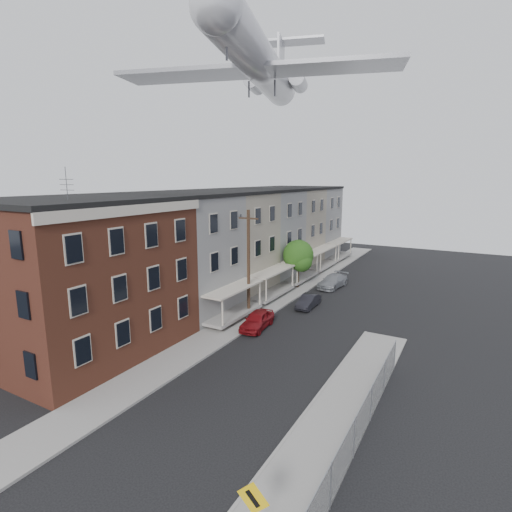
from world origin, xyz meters
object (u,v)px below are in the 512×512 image
at_px(car_near, 257,320).
at_px(car_mid, 308,301).
at_px(warning_sign, 253,509).
at_px(street_tree, 299,257).
at_px(airplane, 261,64).
at_px(car_far, 333,281).
at_px(utility_pole, 249,262).

relative_size(car_near, car_mid, 1.14).
bearing_deg(car_near, warning_sign, -66.71).
height_order(street_tree, airplane, airplane).
height_order(car_near, car_far, car_near).
bearing_deg(airplane, car_mid, 42.61).
relative_size(street_tree, car_mid, 1.47).
relative_size(street_tree, car_near, 1.29).
bearing_deg(airplane, street_tree, 89.82).
height_order(car_far, airplane, airplane).
height_order(utility_pole, street_tree, utility_pole).
distance_m(warning_sign, street_tree, 30.96).
distance_m(car_near, airplane, 19.94).
relative_size(utility_pole, airplane, 0.37).
distance_m(warning_sign, car_near, 19.26).
xyz_separation_m(warning_sign, car_far, (-7.86, 31.17, -1.20)).
height_order(street_tree, car_mid, street_tree).
bearing_deg(car_far, warning_sign, -69.28).
relative_size(warning_sign, car_near, 0.69).
relative_size(warning_sign, car_mid, 0.79).
bearing_deg(street_tree, car_far, 36.39).
relative_size(warning_sign, street_tree, 0.54).
height_order(utility_pole, airplane, airplane).
distance_m(warning_sign, airplane, 29.62).
bearing_deg(utility_pole, warning_sign, -59.52).
bearing_deg(car_far, car_mid, -81.61).
bearing_deg(utility_pole, car_far, 74.63).
xyz_separation_m(utility_pole, street_tree, (0.33, 9.92, -1.22)).
xyz_separation_m(utility_pole, car_mid, (3.58, 4.54, -4.09)).
xyz_separation_m(utility_pole, car_near, (2.00, -2.14, -3.99)).
relative_size(utility_pole, car_mid, 2.54).
xyz_separation_m(car_near, airplane, (-1.70, 3.67, 19.53)).
bearing_deg(car_near, airplane, 109.53).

